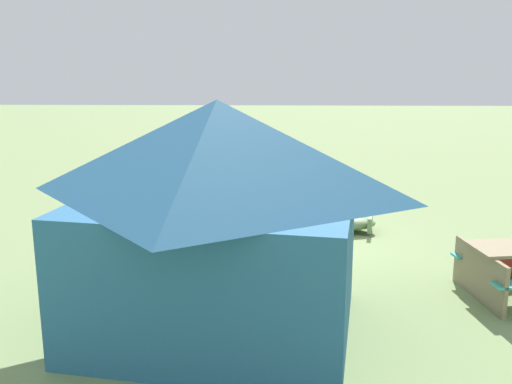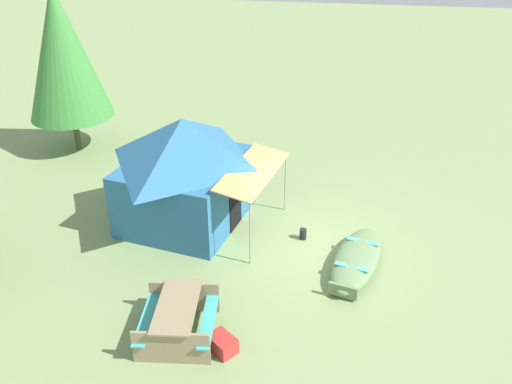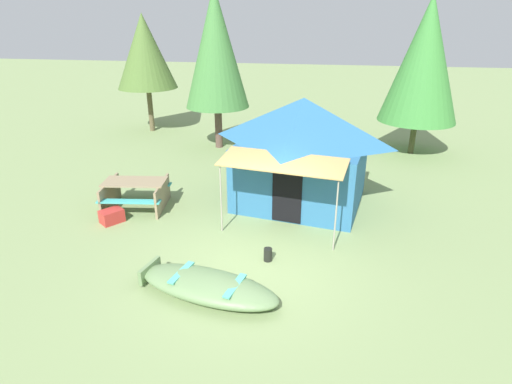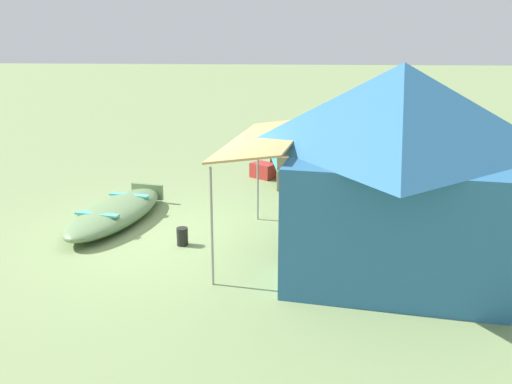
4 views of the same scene
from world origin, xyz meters
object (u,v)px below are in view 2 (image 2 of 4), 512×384
object	(u,v)px
picnic_table	(178,317)
pine_tree_back_right	(63,53)
cooler_box	(222,344)
fuel_can	(303,234)
canvas_cabin_tent	(185,169)
beached_rowboat	(356,259)

from	to	relation	value
picnic_table	pine_tree_back_right	bearing A→B (deg)	38.16
cooler_box	fuel_can	size ratio (longest dim) A/B	1.87
canvas_cabin_tent	fuel_can	world-z (taller)	canvas_cabin_tent
beached_rowboat	cooler_box	world-z (taller)	beached_rowboat
beached_rowboat	pine_tree_back_right	distance (m)	11.80
picnic_table	beached_rowboat	bearing A→B (deg)	-49.04
beached_rowboat	picnic_table	world-z (taller)	picnic_table
cooler_box	picnic_table	bearing A→B (deg)	75.55
beached_rowboat	cooler_box	distance (m)	4.13
fuel_can	pine_tree_back_right	bearing A→B (deg)	63.33
canvas_cabin_tent	picnic_table	bearing A→B (deg)	-165.07
beached_rowboat	cooler_box	bearing A→B (deg)	142.43
pine_tree_back_right	beached_rowboat	bearing A→B (deg)	-117.83
picnic_table	fuel_can	distance (m)	4.51
cooler_box	fuel_can	xyz separation A→B (m)	(4.24, -1.12, -0.02)
beached_rowboat	canvas_cabin_tent	xyz separation A→B (m)	(1.40, 4.67, 1.33)
picnic_table	fuel_can	world-z (taller)	picnic_table
cooler_box	pine_tree_back_right	size ratio (longest dim) A/B	0.10
cooler_box	fuel_can	bearing A→B (deg)	-14.82
canvas_cabin_tent	fuel_can	bearing A→B (deg)	-97.64
beached_rowboat	fuel_can	bearing A→B (deg)	55.57
cooler_box	canvas_cabin_tent	bearing A→B (deg)	24.67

